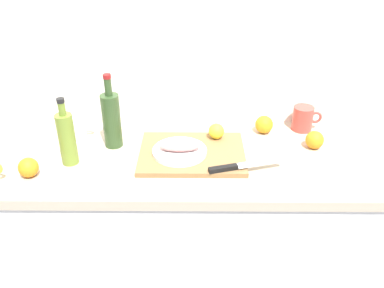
% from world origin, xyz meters
% --- Properties ---
extents(back_wall, '(3.20, 0.05, 2.50)m').
position_xyz_m(back_wall, '(0.00, 0.33, 1.25)').
color(back_wall, white).
rests_on(back_wall, ground_plane).
extents(kitchen_counter, '(2.00, 0.60, 0.90)m').
position_xyz_m(kitchen_counter, '(0.00, 0.00, 0.45)').
color(kitchen_counter, white).
rests_on(kitchen_counter, ground_plane).
extents(cutting_board, '(0.42, 0.32, 0.02)m').
position_xyz_m(cutting_board, '(-0.09, 0.00, 0.91)').
color(cutting_board, olive).
rests_on(cutting_board, kitchen_counter).
extents(white_plate, '(0.21, 0.21, 0.01)m').
position_xyz_m(white_plate, '(-0.14, -0.01, 0.93)').
color(white_plate, white).
rests_on(white_plate, cutting_board).
extents(fish_fillet, '(0.16, 0.07, 0.04)m').
position_xyz_m(fish_fillet, '(-0.14, -0.01, 0.95)').
color(fish_fillet, tan).
rests_on(fish_fillet, white_plate).
extents(chef_knife, '(0.29, 0.11, 0.02)m').
position_xyz_m(chef_knife, '(0.08, -0.12, 0.93)').
color(chef_knife, silver).
rests_on(chef_knife, cutting_board).
extents(lemon_0, '(0.07, 0.07, 0.07)m').
position_xyz_m(lemon_0, '(0.01, 0.11, 0.95)').
color(lemon_0, yellow).
rests_on(lemon_0, cutting_board).
extents(olive_oil_bottle, '(0.06, 0.06, 0.27)m').
position_xyz_m(olive_oil_bottle, '(-0.56, -0.05, 1.01)').
color(olive_oil_bottle, olive).
rests_on(olive_oil_bottle, kitchen_counter).
extents(wine_bottle, '(0.07, 0.07, 0.31)m').
position_xyz_m(wine_bottle, '(-0.41, 0.08, 1.02)').
color(wine_bottle, '#2D4723').
rests_on(wine_bottle, kitchen_counter).
extents(coffee_mug_0, '(0.13, 0.09, 0.11)m').
position_xyz_m(coffee_mug_0, '(0.40, 0.23, 0.95)').
color(coffee_mug_0, '#CC3F38').
rests_on(coffee_mug_0, kitchen_counter).
extents(coffee_mug_2, '(0.12, 0.08, 0.10)m').
position_xyz_m(coffee_mug_2, '(-0.58, 0.16, 0.95)').
color(coffee_mug_2, white).
rests_on(coffee_mug_2, kitchen_counter).
extents(orange_0, '(0.08, 0.08, 0.08)m').
position_xyz_m(orange_0, '(0.23, 0.20, 0.94)').
color(orange_0, orange).
rests_on(orange_0, kitchen_counter).
extents(orange_1, '(0.07, 0.07, 0.07)m').
position_xyz_m(orange_1, '(-0.68, -0.15, 0.94)').
color(orange_1, orange).
rests_on(orange_1, kitchen_counter).
extents(orange_2, '(0.07, 0.07, 0.07)m').
position_xyz_m(orange_2, '(0.41, 0.06, 0.94)').
color(orange_2, orange).
rests_on(orange_2, kitchen_counter).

